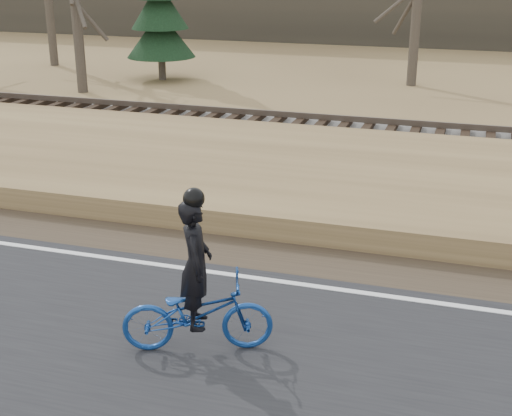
% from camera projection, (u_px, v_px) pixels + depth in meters
% --- Properties ---
extents(ground, '(120.00, 120.00, 0.00)m').
position_uv_depth(ground, '(3.00, 252.00, 12.04)').
color(ground, '#997E4E').
rests_on(ground, ground).
extents(edge_line, '(120.00, 0.12, 0.01)m').
position_uv_depth(edge_line, '(10.00, 244.00, 12.20)').
color(edge_line, silver).
rests_on(edge_line, road).
extents(shoulder, '(120.00, 1.60, 0.04)m').
position_uv_depth(shoulder, '(43.00, 226.00, 13.11)').
color(shoulder, '#473A2B').
rests_on(shoulder, ground).
extents(embankment, '(120.00, 5.00, 0.44)m').
position_uv_depth(embankment, '(119.00, 170.00, 15.72)').
color(embankment, '#997E4E').
rests_on(embankment, ground).
extents(ballast, '(120.00, 3.00, 0.45)m').
position_uv_depth(ballast, '(186.00, 130.00, 19.12)').
color(ballast, slate).
rests_on(ballast, ground).
extents(railroad, '(120.00, 2.40, 0.29)m').
position_uv_depth(railroad, '(185.00, 119.00, 19.02)').
color(railroad, black).
rests_on(railroad, ballast).
extents(cyclist, '(2.00, 1.26, 2.15)m').
position_uv_depth(cyclist, '(197.00, 301.00, 8.83)').
color(cyclist, navy).
rests_on(cyclist, road).
extents(bare_tree_near_left, '(0.36, 0.36, 6.13)m').
position_uv_depth(bare_tree_near_left, '(75.00, 2.00, 24.12)').
color(bare_tree_near_left, '#494135').
rests_on(bare_tree_near_left, ground).
extents(conifer, '(2.60, 2.60, 5.74)m').
position_uv_depth(conifer, '(159.00, 7.00, 26.60)').
color(conifer, '#494135').
rests_on(conifer, ground).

